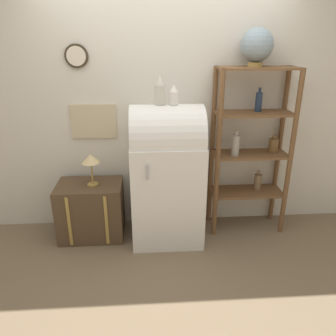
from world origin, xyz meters
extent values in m
plane|color=#7A664C|center=(0.00, 0.00, 0.00)|extent=(12.00, 12.00, 0.00)
cube|color=silver|center=(0.00, 0.58, 1.35)|extent=(7.00, 0.05, 2.70)
cylinder|color=#382D1E|center=(-0.84, 0.54, 1.81)|extent=(0.22, 0.03, 0.22)
cylinder|color=beige|center=(-0.84, 0.52, 1.81)|extent=(0.18, 0.01, 0.18)
cube|color=#C6B793|center=(-0.73, 0.54, 1.18)|extent=(0.46, 0.02, 0.35)
cube|color=white|center=(0.00, 0.23, 0.52)|extent=(0.70, 0.64, 1.05)
cylinder|color=white|center=(0.00, 0.23, 1.09)|extent=(0.69, 0.61, 0.61)
cylinder|color=#B7B7BC|center=(-0.19, -0.11, 0.87)|extent=(0.02, 0.02, 0.14)
cube|color=brown|center=(-0.79, 0.29, 0.29)|extent=(0.66, 0.45, 0.59)
cube|color=#AD8942|center=(-0.97, 0.06, 0.29)|extent=(0.03, 0.01, 0.53)
cube|color=#AD8942|center=(-0.61, 0.06, 0.29)|extent=(0.03, 0.01, 0.53)
cylinder|color=brown|center=(0.50, 0.20, 0.86)|extent=(0.05, 0.05, 1.72)
cylinder|color=brown|center=(1.24, 0.20, 0.86)|extent=(0.05, 0.05, 1.72)
cylinder|color=brown|center=(0.50, 0.51, 0.86)|extent=(0.05, 0.05, 1.72)
cylinder|color=brown|center=(1.24, 0.51, 0.86)|extent=(0.05, 0.05, 1.72)
cube|color=brown|center=(0.87, 0.35, 0.42)|extent=(0.77, 0.33, 0.02)
cube|color=brown|center=(0.87, 0.35, 0.85)|extent=(0.77, 0.33, 0.02)
cube|color=brown|center=(0.87, 0.35, 1.28)|extent=(0.77, 0.33, 0.02)
cube|color=brown|center=(0.87, 0.35, 1.71)|extent=(0.77, 0.33, 0.02)
cylinder|color=brown|center=(1.12, 0.38, 0.93)|extent=(0.10, 0.10, 0.14)
cylinder|color=brown|center=(1.12, 0.38, 1.02)|extent=(0.04, 0.04, 0.04)
cylinder|color=#23334C|center=(0.92, 0.39, 1.38)|extent=(0.07, 0.07, 0.19)
cylinder|color=#23334C|center=(0.92, 0.39, 1.50)|extent=(0.03, 0.03, 0.05)
cylinder|color=#7F6647|center=(1.00, 0.39, 0.52)|extent=(0.08, 0.08, 0.17)
cylinder|color=#7F6647|center=(1.00, 0.39, 0.63)|extent=(0.03, 0.03, 0.04)
cylinder|color=#9E998E|center=(0.70, 0.31, 0.96)|extent=(0.08, 0.08, 0.21)
cylinder|color=#9E998E|center=(0.70, 0.31, 1.09)|extent=(0.03, 0.03, 0.05)
cylinder|color=#AD8942|center=(0.85, 0.39, 1.74)|extent=(0.14, 0.14, 0.04)
sphere|color=#7F939E|center=(0.85, 0.39, 1.91)|extent=(0.31, 0.31, 0.31)
cylinder|color=beige|center=(-0.06, 0.24, 1.49)|extent=(0.10, 0.10, 0.18)
cone|color=beige|center=(-0.06, 0.24, 1.62)|extent=(0.09, 0.09, 0.10)
cylinder|color=white|center=(0.07, 0.23, 1.46)|extent=(0.08, 0.08, 0.12)
cone|color=white|center=(0.07, 0.23, 1.55)|extent=(0.07, 0.07, 0.06)
cylinder|color=#AD8942|center=(-0.74, 0.27, 0.60)|extent=(0.11, 0.11, 0.02)
cylinder|color=#AD8942|center=(-0.74, 0.27, 0.72)|extent=(0.02, 0.02, 0.22)
cone|color=#DBC184|center=(-0.74, 0.27, 0.87)|extent=(0.18, 0.18, 0.09)
camera|label=1|loc=(-0.19, -2.78, 1.96)|focal=35.00mm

